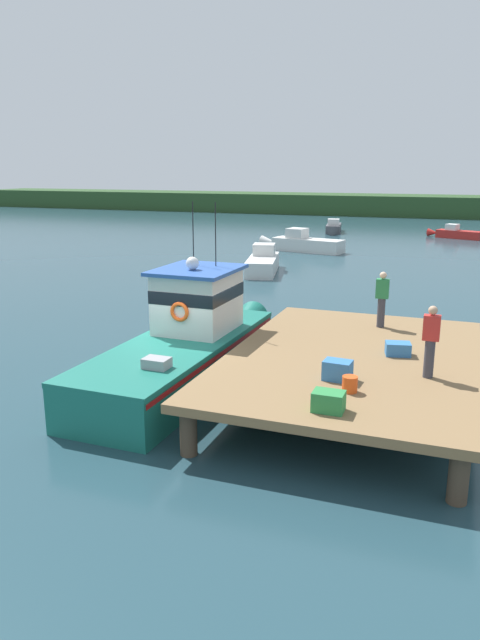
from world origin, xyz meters
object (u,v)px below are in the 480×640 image
Objects in this scene: deckhand_further_back at (431,340)px; moored_boat_outer_mooring at (302,243)px; bait_bucket at (350,384)px; moored_boat_near_channel at (263,262)px; main_fishing_boat at (189,343)px; crate_single_by_cleat at (338,370)px; moored_boat_mid_harbor at (455,233)px; deckhand_by_the_boat at (382,298)px; crate_stack_near_edge at (398,349)px; crate_stack_mid_dock at (328,401)px; moored_boat_far_left at (334,228)px.

moored_boat_outer_mooring is (-10.06, 27.48, -1.52)m from deckhand_further_back.
moored_boat_near_channel is (-8.54, 20.13, -0.85)m from bait_bucket.
main_fishing_boat is 28.92× the size of bait_bucket.
bait_bucket is at bearing -67.02° from moored_boat_near_channel.
crate_single_by_cleat is at bearing -67.31° from moored_boat_near_channel.
main_fishing_boat is at bearing -99.24° from moored_boat_mid_harbor.
crate_stack_near_edge is at bearing -73.38° from deckhand_by_the_boat.
crate_stack_mid_dock is 3.20m from deckhand_further_back.
main_fishing_boat is at bearing -149.61° from deckhand_by_the_boat.
crate_stack_near_edge is at bearing 2.49° from main_fishing_boat.
crate_stack_near_edge is 1.76× the size of bait_bucket.
main_fishing_boat reaches higher than deckhand_by_the_boat.
bait_bucket is at bearing -102.80° from crate_stack_near_edge.
crate_stack_near_edge is 3.00m from bait_bucket.
bait_bucket is (4.96, -2.68, 0.36)m from main_fishing_boat.
deckhand_by_the_boat is 25.00m from moored_boat_outer_mooring.
crate_stack_mid_dock is 6.70m from deckhand_by_the_boat.
bait_bucket reaches higher than moored_boat_far_left.
crate_single_by_cleat is at bearing 96.03° from crate_stack_mid_dock.
crate_stack_mid_dock is at bearing -38.78° from main_fishing_boat.
deckhand_further_back is 0.36× the size of moored_boat_mid_harbor.
deckhand_by_the_boat is at bearing 30.39° from main_fishing_boat.
deckhand_further_back is 21.20m from moored_boat_near_channel.
deckhand_further_back reaches higher than moored_boat_near_channel.
deckhand_further_back is at bearing -89.75° from moored_boat_mid_harbor.
crate_stack_mid_dock reaches higher than moored_boat_mid_harbor.
crate_stack_near_edge is 27.67m from moored_boat_outer_mooring.
moored_boat_mid_harbor is at bearing 80.76° from main_fishing_boat.
deckhand_by_the_boat is 37.47m from moored_boat_far_left.
crate_stack_near_edge is at bearing 78.01° from crate_stack_mid_dock.
crate_stack_mid_dock is 43.93m from moored_boat_far_left.
moored_boat_mid_harbor is at bearing 64.88° from moored_boat_near_channel.
deckhand_by_the_boat is at bearing 111.47° from deckhand_further_back.
moored_boat_outer_mooring is (0.49, -12.88, 0.11)m from moored_boat_far_left.
moored_boat_outer_mooring is 1.39× the size of moored_boat_mid_harbor.
moored_boat_near_channel is 8.86m from moored_boat_outer_mooring.
bait_bucket reaches higher than crate_stack_near_edge.
crate_stack_near_edge reaches higher than moored_boat_mid_harbor.
deckhand_by_the_boat and deckhand_further_back have the same top height.
crate_stack_near_edge is 1.00× the size of crate_stack_mid_dock.
crate_stack_mid_dock is at bearing -68.60° from moored_boat_near_channel.
deckhand_further_back is 39.62m from moored_boat_mid_harbor.
deckhand_further_back reaches higher than crate_single_by_cleat.
bait_bucket is 30.24m from moored_boat_outer_mooring.
moored_boat_near_channel is at bearing -89.63° from moored_boat_outer_mooring.
main_fishing_boat is 2.17× the size of moored_boat_mid_harbor.
bait_bucket is (0.20, 1.14, -0.03)m from crate_stack_mid_dock.
moored_boat_mid_harbor is at bearing 87.97° from crate_stack_mid_dock.
bait_bucket is 0.07× the size of moored_boat_far_left.
crate_stack_mid_dock is at bearing -90.76° from deckhand_by_the_boat.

